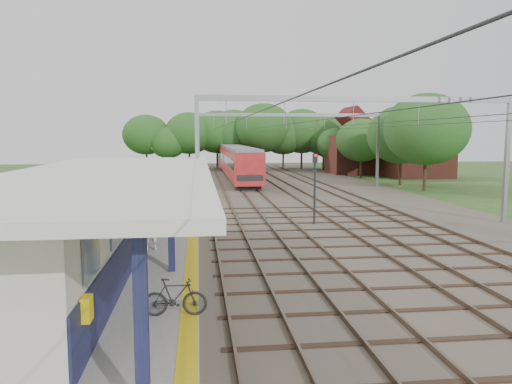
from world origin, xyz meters
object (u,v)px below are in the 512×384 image
signal_post (315,182)px  person (150,228)px  bicycle (175,297)px  train (235,160)px

signal_post → person: bearing=-123.0°
person → bicycle: person is taller
bicycle → person: bearing=12.7°
person → signal_post: size_ratio=0.46×
bicycle → signal_post: size_ratio=0.41×
train → person: bearing=-99.1°
person → train: 40.44m
train → signal_post: 33.48m
train → bicycle: bearing=-96.1°
person → signal_post: bearing=-154.9°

